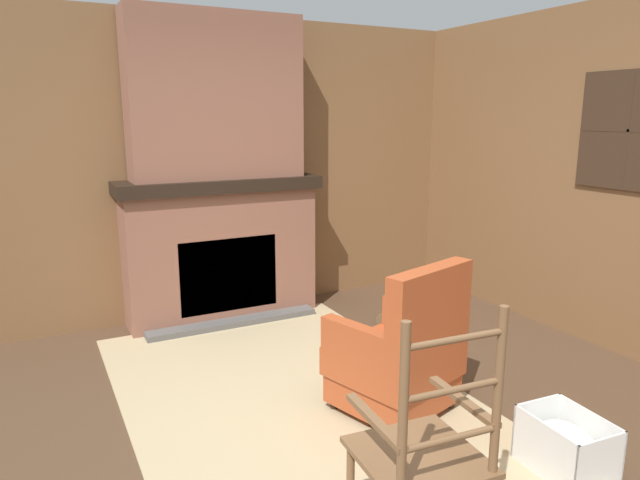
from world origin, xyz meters
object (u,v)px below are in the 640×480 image
decorative_plate_on_mantel (205,165)px  armchair (399,358)px  oil_lamp_vase (158,169)px  storage_case (262,167)px  firewood_stack (410,320)px  laundry_basket (566,445)px  rocking_chair (423,468)px

decorative_plate_on_mantel → armchair: bearing=13.4°
oil_lamp_vase → storage_case: oil_lamp_vase is taller
armchair → oil_lamp_vase: (-2.19, -0.93, 1.01)m
firewood_stack → laundry_basket: 2.12m
firewood_stack → storage_case: bearing=-138.5°
rocking_chair → laundry_basket: bearing=-79.1°
laundry_basket → decorative_plate_on_mantel: decorative_plate_on_mantel is taller
rocking_chair → decorative_plate_on_mantel: decorative_plate_on_mantel is taller
storage_case → oil_lamp_vase: bearing=-90.0°
firewood_stack → decorative_plate_on_mantel: bearing=-126.5°
rocking_chair → storage_case: bearing=-5.7°
oil_lamp_vase → storage_case: (0.00, 0.92, -0.02)m
armchair → storage_case: bearing=-16.4°
firewood_stack → laundry_basket: laundry_basket is taller
oil_lamp_vase → decorative_plate_on_mantel: 0.40m
armchair → firewood_stack: (-1.14, 0.93, -0.29)m
laundry_basket → storage_case: size_ratio=1.87×
oil_lamp_vase → storage_case: bearing=90.0°
oil_lamp_vase → armchair: bearing=23.0°
firewood_stack → decorative_plate_on_mantel: (-1.07, -1.45, 1.32)m
firewood_stack → oil_lamp_vase: bearing=-119.6°
rocking_chair → firewood_stack: 2.66m
storage_case → laundry_basket: bearing=7.5°
armchair → oil_lamp_vase: size_ratio=3.55×
storage_case → decorative_plate_on_mantel: bearing=-92.2°
oil_lamp_vase → rocking_chair: bearing=5.9°
laundry_basket → rocking_chair: bearing=-83.9°
armchair → firewood_stack: bearing=-55.6°
rocking_chair → storage_case: (-3.21, 0.59, 0.95)m
armchair → rocking_chair: size_ratio=0.86×
oil_lamp_vase → decorative_plate_on_mantel: size_ratio=1.16×
oil_lamp_vase → storage_case: size_ratio=1.14×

